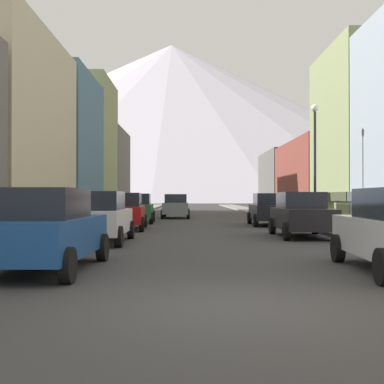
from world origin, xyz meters
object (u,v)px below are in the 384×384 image
Objects in this scene: car_left_1 at (99,217)px; car_driving_0 at (176,206)px; car_left_3 at (137,208)px; streetlamp_right at (315,147)px; car_left_0 at (44,229)px; car_right_1 at (302,214)px; car_right_2 at (269,209)px; pedestrian_1 at (103,208)px; pedestrian_0 at (0,220)px; potted_plant_0 at (49,219)px; car_left_2 at (124,211)px.

car_driving_0 is at bearing 83.78° from car_left_1.
car_left_1 is 0.99× the size of car_left_3.
car_driving_0 is 0.75× the size of streetlamp_right.
streetlamp_right is (9.15, 13.14, 3.09)m from car_left_0.
car_left_0 is 11.87m from car_right_1.
car_right_2 is 11.28m from pedestrian_1.
car_left_3 is 11.79m from streetlamp_right.
car_right_2 is at bearing 90.01° from car_right_1.
car_left_3 is 13.19m from car_right_1.
pedestrian_0 is 15.06m from streetlamp_right.
pedestrian_0 reaches higher than potted_plant_0.
potted_plant_0 is (-3.20, -7.84, -0.32)m from car_left_3.
car_left_1 and car_right_2 have the same top height.
car_left_2 is 8.92m from pedestrian_1.
pedestrian_1 reaches higher than potted_plant_0.
car_driving_0 is at bearing 72.41° from car_left_3.
car_right_1 is at bearing 50.18° from car_left_0.
streetlamp_right is (1.55, 4.02, 3.09)m from car_right_1.
car_driving_0 is at bearing 116.91° from streetlamp_right.
pedestrian_0 is (-2.45, -15.87, 0.01)m from car_left_3.
car_driving_0 is at bearing 69.92° from potted_plant_0.
pedestrian_0 is at bearing -141.88° from streetlamp_right.
streetlamp_right is (12.35, 1.08, 3.40)m from potted_plant_0.
car_left_3 is at bearing 67.79° from potted_plant_0.
pedestrian_0 is (-10.05, -5.09, 0.01)m from car_right_1.
car_left_1 is 3.57m from pedestrian_0.
car_right_2 is 16.48m from pedestrian_0.
potted_plant_0 is at bearing 120.53° from car_left_1.
car_right_1 is 7.98m from car_right_2.
car_right_2 is 2.70× the size of pedestrian_0.
streetlamp_right is at bearing -68.60° from car_right_2.
pedestrian_0 is 0.28× the size of streetlamp_right.
streetlamp_right reaches higher than car_left_3.
car_right_1 reaches higher than potted_plant_0.
car_right_2 is (7.60, 3.45, 0.00)m from car_left_2.
car_left_1 is (0.00, 6.63, 0.00)m from car_left_0.
pedestrian_1 is (-0.00, 18.19, -0.04)m from pedestrian_0.
streetlamp_right reaches higher than potted_plant_0.
car_left_3 is (0.00, 13.27, 0.00)m from car_left_1.
car_left_1 is at bearing -90.02° from car_left_2.
car_left_3 is 0.76× the size of streetlamp_right.
pedestrian_0 is 18.19m from pedestrian_1.
car_left_2 is at bearing 75.69° from pedestrian_0.
pedestrian_0 is 1.05× the size of pedestrian_1.
car_left_1 is at bearing -161.86° from car_right_1.
car_right_2 reaches higher than pedestrian_1.
car_driving_0 is 23.27m from pedestrian_0.
car_left_0 and car_right_2 have the same top height.
pedestrian_0 is at bearing -98.79° from car_left_3.
car_right_1 is at bearing -52.50° from pedestrian_1.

